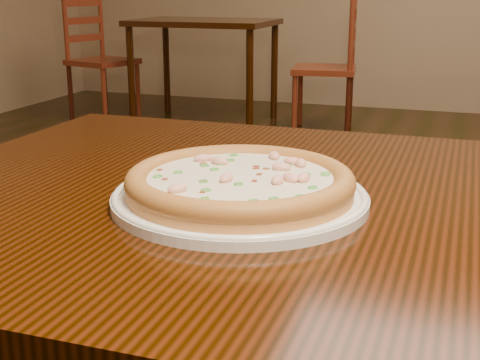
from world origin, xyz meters
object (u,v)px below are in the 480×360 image
(hero_table, at_px, (342,275))
(plate, at_px, (240,197))
(chair_b, at_px, (332,69))
(bg_table_left, at_px, (204,33))
(chair_a, at_px, (98,60))
(pizza, at_px, (240,182))

(hero_table, xyz_separation_m, plate, (-0.12, -0.05, 0.11))
(plate, distance_m, chair_b, 3.91)
(plate, bearing_deg, bg_table_left, 112.58)
(chair_a, relative_size, chair_b, 1.00)
(hero_table, relative_size, chair_a, 1.26)
(chair_b, bearing_deg, hero_table, -78.50)
(hero_table, xyz_separation_m, bg_table_left, (-1.73, 3.83, 0.00))
(hero_table, relative_size, chair_b, 1.26)
(hero_table, height_order, chair_b, chair_b)
(chair_a, bearing_deg, chair_b, 2.26)
(hero_table, height_order, plate, plate)
(hero_table, relative_size, plate, 3.86)
(plate, xyz_separation_m, chair_b, (-0.65, 3.85, -0.32))
(plate, relative_size, pizza, 1.12)
(plate, height_order, bg_table_left, plate)
(hero_table, bearing_deg, bg_table_left, 114.36)
(bg_table_left, relative_size, chair_a, 1.05)
(bg_table_left, bearing_deg, chair_a, -173.08)
(pizza, relative_size, chair_a, 0.29)
(chair_a, bearing_deg, bg_table_left, 6.92)
(hero_table, height_order, chair_a, chair_a)
(plate, xyz_separation_m, pizza, (0.00, 0.00, 0.02))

